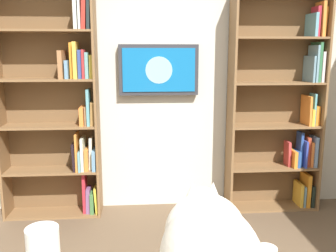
{
  "coord_description": "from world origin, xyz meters",
  "views": [
    {
      "loc": [
        0.23,
        1.47,
        1.56
      ],
      "look_at": [
        0.04,
        -1.07,
        1.06
      ],
      "focal_mm": 39.74,
      "sensor_mm": 36.0,
      "label": 1
    }
  ],
  "objects": [
    {
      "name": "bookshelf_left",
      "position": [
        -1.19,
        -2.07,
        1.03
      ],
      "size": [
        0.91,
        0.28,
        2.13
      ],
      "color": "brown",
      "rests_on": "ground"
    },
    {
      "name": "wall_back",
      "position": [
        0.0,
        -2.23,
        1.35
      ],
      "size": [
        4.52,
        0.06,
        2.7
      ],
      "primitive_type": "cube",
      "color": "beige",
      "rests_on": "ground"
    },
    {
      "name": "wall_mounted_tv",
      "position": [
        0.05,
        -2.15,
        1.4
      ],
      "size": [
        0.77,
        0.07,
        0.48
      ],
      "color": "#333338"
    },
    {
      "name": "bookshelf_right",
      "position": [
        0.99,
        -2.07,
        1.09
      ],
      "size": [
        0.91,
        0.28,
        2.2
      ],
      "color": "brown",
      "rests_on": "ground"
    },
    {
      "name": "cat",
      "position": [
        0.02,
        0.41,
        0.94
      ],
      "size": [
        0.32,
        0.62,
        0.37
      ],
      "color": "silver",
      "rests_on": "desk"
    }
  ]
}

